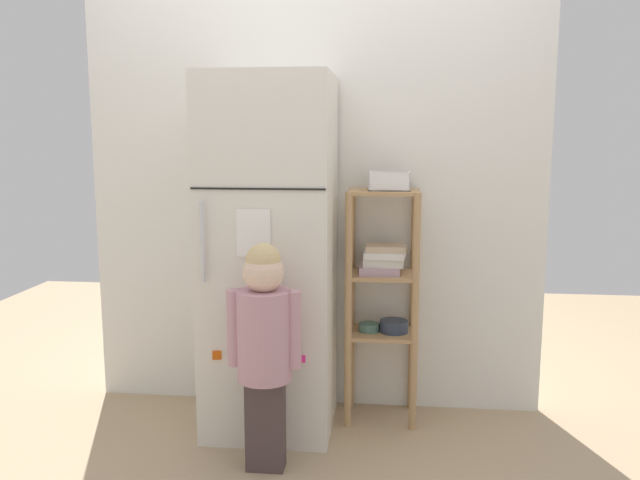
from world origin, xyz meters
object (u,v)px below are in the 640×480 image
pantry_shelf_unit (383,285)px  fruit_bin (391,182)px  child_standing (264,335)px  refrigerator (270,256)px

pantry_shelf_unit → fruit_bin: (0.03, 0.02, 0.51)m
fruit_bin → pantry_shelf_unit: bearing=-142.6°
child_standing → refrigerator: bearing=96.9°
refrigerator → child_standing: refrigerator is taller
refrigerator → pantry_shelf_unit: bearing=14.0°
refrigerator → child_standing: (0.05, -0.44, -0.26)m
pantry_shelf_unit → fruit_bin: 0.51m
pantry_shelf_unit → fruit_bin: bearing=37.4°
refrigerator → pantry_shelf_unit: refrigerator is taller
child_standing → pantry_shelf_unit: size_ratio=0.85×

